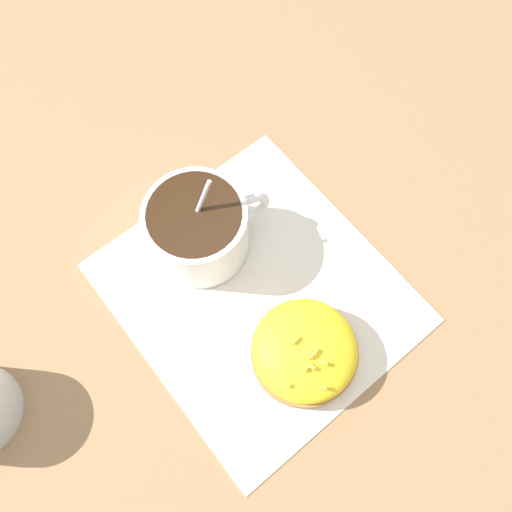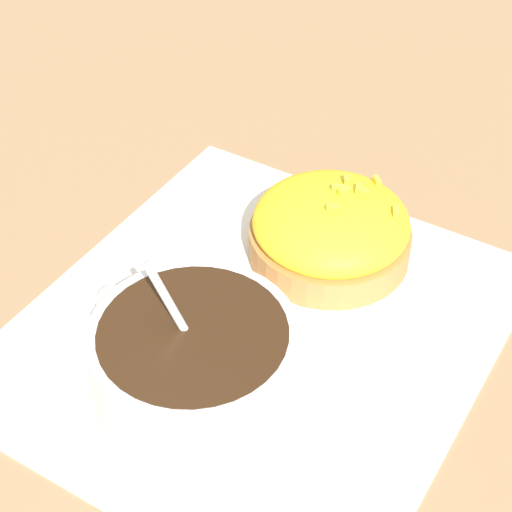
{
  "view_description": "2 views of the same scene",
  "coord_description": "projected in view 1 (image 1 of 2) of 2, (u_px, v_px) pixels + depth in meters",
  "views": [
    {
      "loc": [
        0.11,
        -0.09,
        0.47
      ],
      "look_at": [
        -0.02,
        0.01,
        0.04
      ],
      "focal_mm": 35.0,
      "sensor_mm": 36.0,
      "label": 1
    },
    {
      "loc": [
        -0.29,
        -0.16,
        0.35
      ],
      "look_at": [
        0.02,
        0.01,
        0.04
      ],
      "focal_mm": 60.0,
      "sensor_mm": 36.0,
      "label": 2
    }
  ],
  "objects": [
    {
      "name": "coffee_cup",
      "position": [
        199.0,
        228.0,
        0.47
      ],
      "size": [
        0.1,
        0.12,
        0.1
      ],
      "color": "white",
      "rests_on": "paper_napkin"
    },
    {
      "name": "ground_plane",
      "position": [
        257.0,
        292.0,
        0.49
      ],
      "size": [
        3.0,
        3.0,
        0.0
      ],
      "primitive_type": "plane",
      "color": "#93704C"
    },
    {
      "name": "paper_napkin",
      "position": [
        257.0,
        292.0,
        0.49
      ],
      "size": [
        0.27,
        0.25,
        0.0
      ],
      "color": "white",
      "rests_on": "ground_plane"
    },
    {
      "name": "frosted_pastry",
      "position": [
        305.0,
        351.0,
        0.45
      ],
      "size": [
        0.1,
        0.1,
        0.05
      ],
      "color": "#B2753D",
      "rests_on": "paper_napkin"
    }
  ]
}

